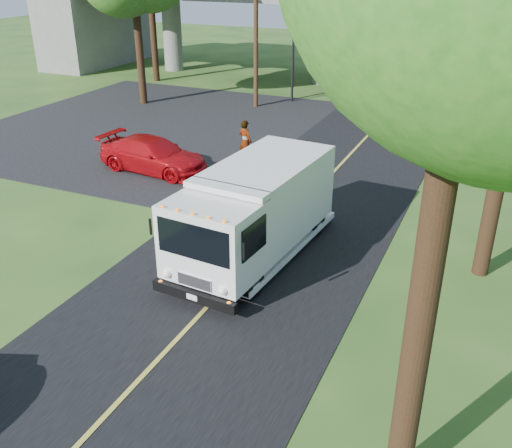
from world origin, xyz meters
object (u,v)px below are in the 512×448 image
Objects in this scene: traffic_signal at (293,47)px; red_sedan at (154,155)px; utility_pole at (256,25)px; pedestrian at (245,141)px; step_van at (255,210)px.

red_sedan is at bearing -93.55° from traffic_signal.
traffic_signal is 0.58× the size of utility_pole.
red_sedan is 3.95m from pedestrian.
red_sedan is (0.65, -11.72, -3.90)m from utility_pole.
traffic_signal is 1.09× the size of red_sedan.
utility_pole reaches higher than red_sedan.
red_sedan is at bearing -86.82° from utility_pole.
utility_pole is at bearing 7.74° from red_sedan.
step_van is 8.50m from red_sedan.
step_van is at bearing -121.50° from red_sedan.
utility_pole is 4.96× the size of pedestrian.
step_van is at bearing -72.24° from traffic_signal.
step_van reaches higher than red_sedan.
red_sedan is (-0.85, -13.72, -2.51)m from traffic_signal.
pedestrian is at bearing 121.90° from step_van.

